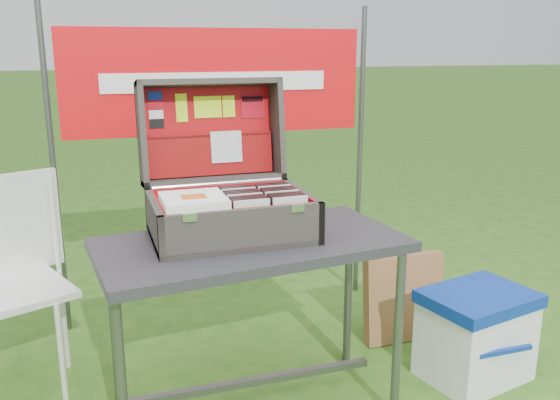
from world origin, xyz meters
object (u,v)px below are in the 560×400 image
object	(u,v)px
cooler	(476,335)
chair	(12,294)
cardboard_box	(404,298)
suitcase	(226,160)
table	(252,327)

from	to	relation	value
cooler	chair	size ratio (longest dim) A/B	0.50
cardboard_box	suitcase	bearing A→B (deg)	-167.52
table	chair	distance (m)	1.02
suitcase	cardboard_box	bearing A→B (deg)	12.61
suitcase	cooler	bearing A→B (deg)	-11.18
cooler	suitcase	bearing A→B (deg)	156.33
cooler	chair	distance (m)	2.04
cooler	cardboard_box	size ratio (longest dim) A/B	1.05
table	cardboard_box	size ratio (longest dim) A/B	2.64
table	suitcase	bearing A→B (deg)	108.44
table	cardboard_box	xyz separation A→B (m)	(0.90, 0.35, -0.15)
suitcase	chair	size ratio (longest dim) A/B	0.66
cooler	chair	xyz separation A→B (m)	(-1.96, 0.49, 0.26)
cooler	cardboard_box	xyz separation A→B (m)	(-0.13, 0.43, 0.02)
cardboard_box	chair	bearing A→B (deg)	178.13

